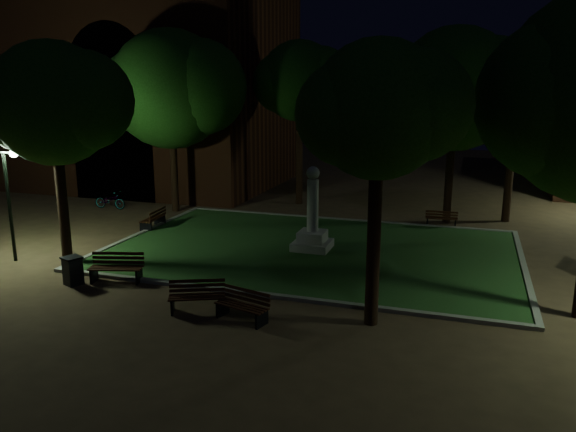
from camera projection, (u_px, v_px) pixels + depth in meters
name	position (u px, v px, depth m)	size (l,w,h in m)	color
ground	(297.00, 266.00, 19.79)	(80.00, 80.00, 0.00)	#4D3724
lawn	(312.00, 250.00, 21.64)	(15.00, 10.00, 0.08)	#27501F
lawn_kerb	(312.00, 249.00, 21.63)	(15.40, 10.40, 0.12)	slate
monument	(312.00, 227.00, 21.43)	(1.40, 1.40, 3.20)	#9F9A90
building_main	(123.00, 66.00, 35.66)	(20.00, 12.00, 15.00)	#442011
tree_west	(55.00, 104.00, 18.83)	(5.16, 4.21, 7.74)	black
tree_north_wl	(301.00, 81.00, 28.74)	(5.07, 4.14, 8.50)	black
tree_north_er	(458.00, 89.00, 24.80)	(6.75, 5.51, 8.81)	black
tree_ne	(519.00, 97.00, 24.98)	(5.33, 4.35, 7.88)	black
tree_se	(382.00, 111.00, 13.74)	(4.28, 3.49, 7.40)	black
tree_nw	(172.00, 89.00, 27.02)	(7.05, 5.75, 8.91)	black
lamppost_sw	(7.00, 183.00, 19.75)	(1.18, 0.28, 4.07)	black
lamppost_nw	(161.00, 145.00, 32.36)	(1.18, 0.28, 4.02)	black
bench_near_left	(197.00, 297.00, 15.82)	(1.66, 1.14, 0.87)	black
bench_near_right	(243.00, 306.00, 15.18)	(1.61, 0.91, 0.84)	black
bench_west_near	(117.00, 268.00, 18.19)	(1.79, 1.02, 0.93)	black
bench_left_side	(154.00, 219.00, 24.91)	(0.70, 1.64, 0.87)	black
bench_far_side	(441.00, 219.00, 25.21)	(1.41, 0.55, 0.77)	black
trash_bin	(73.00, 270.00, 17.89)	(0.70, 0.70, 0.92)	black
bicycle	(110.00, 200.00, 28.86)	(0.61, 1.74, 0.91)	black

